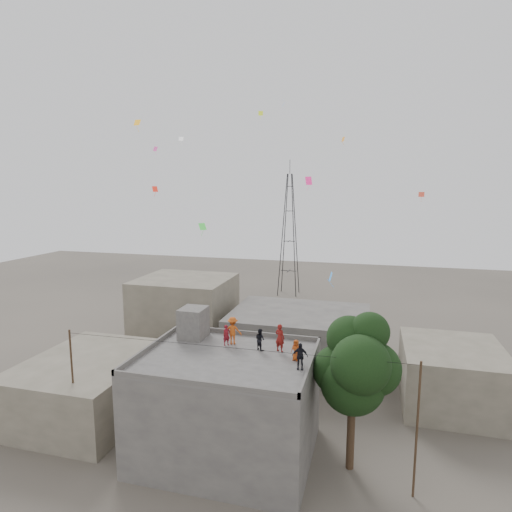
{
  "coord_description": "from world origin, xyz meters",
  "views": [
    {
      "loc": [
        7.88,
        -22.43,
        15.79
      ],
      "look_at": [
        1.35,
        1.56,
        11.89
      ],
      "focal_mm": 30.0,
      "sensor_mm": 36.0,
      "label": 1
    }
  ],
  "objects": [
    {
      "name": "neighbor_north",
      "position": [
        2.0,
        14.0,
        2.5
      ],
      "size": [
        12.0,
        9.0,
        5.0
      ],
      "primitive_type": "cube",
      "color": "#4F4C4A",
      "rests_on": "ground"
    },
    {
      "name": "main_building",
      "position": [
        0.0,
        0.0,
        3.05
      ],
      "size": [
        10.0,
        8.0,
        6.1
      ],
      "color": "#4F4C4A",
      "rests_on": "ground"
    },
    {
      "name": "neighbor_west",
      "position": [
        -11.0,
        2.0,
        2.0
      ],
      "size": [
        8.0,
        10.0,
        4.0
      ],
      "primitive_type": "cube",
      "color": "#655E50",
      "rests_on": "ground"
    },
    {
      "name": "person_orange_child",
      "position": [
        3.98,
        0.6,
        6.71
      ],
      "size": [
        0.68,
        0.54,
        1.22
      ],
      "primitive_type": "imported",
      "rotation": [
        0.0,
        0.0,
        -0.3
      ],
      "color": "#AA4013",
      "rests_on": "main_building"
    },
    {
      "name": "person_red_adult",
      "position": [
        2.81,
        1.68,
        6.95
      ],
      "size": [
        0.73,
        0.6,
        1.71
      ],
      "primitive_type": "imported",
      "rotation": [
        0.0,
        0.0,
        2.79
      ],
      "color": "maroon",
      "rests_on": "main_building"
    },
    {
      "name": "person_orange_adult",
      "position": [
        -0.33,
        2.15,
        6.97
      ],
      "size": [
        1.22,
        0.84,
        1.74
      ],
      "primitive_type": "imported",
      "rotation": [
        0.0,
        0.0,
        -2.96
      ],
      "color": "#C24E16",
      "rests_on": "main_building"
    },
    {
      "name": "neighbor_northwest",
      "position": [
        -10.0,
        16.0,
        3.5
      ],
      "size": [
        9.0,
        8.0,
        7.0
      ],
      "primitive_type": "cube",
      "color": "#655E50",
      "rests_on": "ground"
    },
    {
      "name": "utility_line",
      "position": [
        0.5,
        -1.25,
        3.83
      ],
      "size": [
        20.12,
        0.62,
        7.4
      ],
      "color": "black",
      "rests_on": "ground"
    },
    {
      "name": "parapet",
      "position": [
        0.0,
        0.0,
        6.25
      ],
      "size": [
        10.0,
        8.0,
        0.3
      ],
      "color": "#4F4C4A",
      "rests_on": "main_building"
    },
    {
      "name": "tree",
      "position": [
        7.37,
        0.6,
        6.1
      ],
      "size": [
        4.9,
        4.6,
        9.1
      ],
      "color": "black",
      "rests_on": "ground"
    },
    {
      "name": "stair_head_box",
      "position": [
        -3.2,
        2.6,
        7.1
      ],
      "size": [
        1.6,
        1.8,
        2.0
      ],
      "primitive_type": "cube",
      "color": "#4F4C4A",
      "rests_on": "main_building"
    },
    {
      "name": "ground",
      "position": [
        0.0,
        0.0,
        0.0
      ],
      "size": [
        140.0,
        140.0,
        0.0
      ],
      "primitive_type": "plane",
      "color": "#47423A",
      "rests_on": "ground"
    },
    {
      "name": "person_dark_adult",
      "position": [
        4.4,
        -0.56,
        6.84
      ],
      "size": [
        0.9,
        0.46,
        1.48
      ],
      "primitive_type": "imported",
      "rotation": [
        0.0,
        0.0,
        0.11
      ],
      "color": "black",
      "rests_on": "main_building"
    },
    {
      "name": "transmission_tower",
      "position": [
        -4.0,
        40.0,
        9.07
      ],
      "size": [
        2.97,
        2.97,
        20.01
      ],
      "color": "black",
      "rests_on": "ground"
    },
    {
      "name": "person_red_child",
      "position": [
        -0.63,
        1.83,
        6.75
      ],
      "size": [
        0.55,
        0.56,
        1.3
      ],
      "primitive_type": "imported",
      "rotation": [
        0.0,
        0.0,
        0.8
      ],
      "color": "maroon",
      "rests_on": "main_building"
    },
    {
      "name": "person_dark_child",
      "position": [
        1.59,
        1.63,
        6.76
      ],
      "size": [
        0.81,
        0.77,
        1.32
      ],
      "primitive_type": "imported",
      "rotation": [
        0.0,
        0.0,
        2.55
      ],
      "color": "black",
      "rests_on": "main_building"
    },
    {
      "name": "neighbor_east",
      "position": [
        14.0,
        10.0,
        2.2
      ],
      "size": [
        7.0,
        8.0,
        4.4
      ],
      "primitive_type": "cube",
      "color": "#655E50",
      "rests_on": "ground"
    },
    {
      "name": "kites",
      "position": [
        0.1,
        7.49,
        16.87
      ],
      "size": [
        19.86,
        15.57,
        12.94
      ],
      "color": "red",
      "rests_on": "ground"
    }
  ]
}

